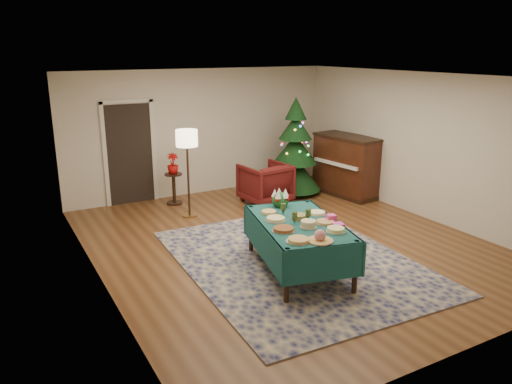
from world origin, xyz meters
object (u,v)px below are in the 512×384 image
armchair (265,181)px  floor_lamp (187,144)px  christmas_tree (295,151)px  potted_plant (173,168)px  gift_box (331,218)px  buffet_table (299,232)px  piano (347,166)px  side_table (174,189)px

armchair → floor_lamp: floor_lamp is taller
floor_lamp → christmas_tree: (2.61, 0.33, -0.46)m
potted_plant → gift_box: bearing=-78.3°
buffet_table → potted_plant: size_ratio=5.07×
potted_plant → armchair: bearing=-26.1°
armchair → piano: piano is taller
armchair → piano: bearing=163.1°
side_table → christmas_tree: size_ratio=0.30×
armchair → christmas_tree: christmas_tree is taller
buffet_table → piano: bearing=41.7°
side_table → piano: size_ratio=0.41×
floor_lamp → potted_plant: bearing=88.4°
buffet_table → floor_lamp: 3.18m
potted_plant → christmas_tree: 2.66m
christmas_tree → gift_box: bearing=-115.9°
armchair → floor_lamp: 1.97m
gift_box → piano: 3.99m
gift_box → floor_lamp: floor_lamp is taller
gift_box → piano: bearing=47.8°
potted_plant → christmas_tree: size_ratio=0.20×
potted_plant → piano: bearing=-18.5°
gift_box → armchair: bearing=75.8°
armchair → christmas_tree: size_ratio=0.43×
floor_lamp → side_table: (0.02, 0.90, -1.11)m
buffet_table → gift_box: bearing=-25.6°
buffet_table → christmas_tree: christmas_tree is taller
potted_plant → piano: piano is taller
potted_plant → floor_lamp: bearing=-91.6°
buffet_table → gift_box: size_ratio=17.81×
christmas_tree → armchair: bearing=-163.7°
piano → armchair: bearing=169.2°
gift_box → potted_plant: potted_plant is taller
floor_lamp → christmas_tree: 2.68m
christmas_tree → potted_plant: bearing=167.6°
floor_lamp → potted_plant: floor_lamp is taller
buffet_table → floor_lamp: (-0.47, 3.04, 0.82)m
gift_box → christmas_tree: christmas_tree is taller
gift_box → potted_plant: size_ratio=0.28×
side_table → christmas_tree: bearing=-12.4°
potted_plant → side_table: bearing=104.0°
armchair → christmas_tree: (0.90, 0.26, 0.50)m
buffet_table → potted_plant: 3.96m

